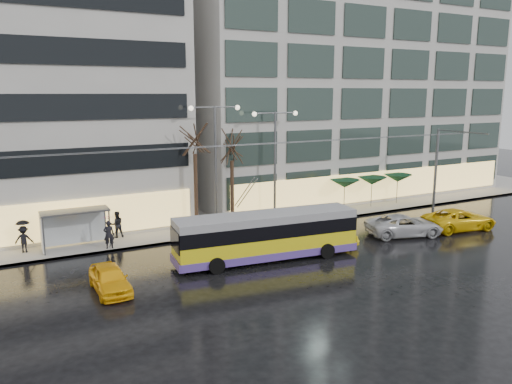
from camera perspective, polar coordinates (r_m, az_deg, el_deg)
ground at (r=27.49m, az=0.67°, el=-10.20°), size 140.00×140.00×0.00m
sidewalk at (r=40.40m, az=-6.32°, el=-3.10°), size 80.00×10.00×0.15m
kerb at (r=36.00m, az=-3.41°, el=-4.85°), size 80.00×0.10×0.15m
building_right at (r=51.97m, az=9.44°, el=13.99°), size 32.00×14.00×25.00m
trolleybus at (r=30.47m, az=1.22°, el=-5.19°), size 11.53×4.95×5.27m
catenary at (r=33.66m, az=-4.26°, el=1.31°), size 42.24×5.12×7.00m
bus_shelter at (r=34.36m, az=-20.62°, el=-3.10°), size 4.20×1.60×2.51m
street_lamp_near at (r=36.41m, az=-4.66°, el=4.82°), size 3.96×0.36×9.03m
street_lamp_far at (r=38.67m, az=2.19°, el=4.82°), size 3.96×0.36×8.53m
tree_a at (r=35.93m, az=-7.03°, el=6.44°), size 3.20×3.20×8.40m
tree_b at (r=37.34m, az=-2.79°, el=5.64°), size 3.20×3.20×7.70m
parasol_a at (r=43.19m, az=10.10°, el=0.95°), size 2.50×2.50×2.65m
parasol_b at (r=45.07m, az=13.12°, el=1.26°), size 2.50×2.50×2.65m
parasol_c at (r=47.07m, az=15.89°, el=1.54°), size 2.50×2.50×2.65m
taxi_a at (r=27.02m, az=-16.36°, el=-9.51°), size 1.71×4.07×1.38m
taxi_b at (r=33.44m, az=7.68°, el=-5.01°), size 4.76×2.76×1.48m
taxi_c at (r=40.23m, az=22.19°, el=-2.91°), size 5.93×3.37×1.56m
sedan_silver at (r=37.26m, az=16.59°, el=-3.66°), size 5.97×3.99×1.52m
pedestrian_a at (r=33.54m, az=-16.51°, el=-3.87°), size 1.13×1.15×2.19m
pedestrian_b at (r=36.06m, az=-15.62°, el=-3.59°), size 0.90×0.71×1.85m
pedestrian_c at (r=34.70m, az=-25.03°, el=-4.50°), size 1.23×1.01×2.11m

